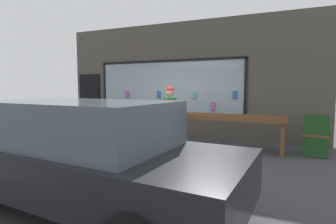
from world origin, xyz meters
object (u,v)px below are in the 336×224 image
(display_table_left, at_px, (119,117))
(display_table_right, at_px, (225,121))
(person_browsing, at_px, (170,113))
(small_dog, at_px, (154,141))
(sandwich_board_sign, at_px, (316,135))
(parked_car, at_px, (79,152))

(display_table_left, height_order, display_table_right, display_table_right)
(display_table_right, height_order, person_browsing, person_browsing)
(display_table_left, bearing_deg, small_dog, -29.15)
(sandwich_board_sign, relative_size, parked_car, 0.21)
(sandwich_board_sign, bearing_deg, parked_car, -117.10)
(person_browsing, xyz_separation_m, small_dog, (-0.30, -0.30, -0.69))
(small_dog, height_order, sandwich_board_sign, sandwich_board_sign)
(small_dog, bearing_deg, sandwich_board_sign, -72.35)
(small_dog, bearing_deg, person_browsing, -45.19)
(small_dog, bearing_deg, display_table_right, -59.78)
(display_table_right, xyz_separation_m, person_browsing, (-1.28, -0.62, 0.22))
(parked_car, bearing_deg, display_table_left, 121.82)
(display_table_left, height_order, person_browsing, person_browsing)
(display_table_right, distance_m, sandwich_board_sign, 2.14)
(display_table_left, height_order, parked_car, parked_car)
(display_table_right, distance_m, small_dog, 1.89)
(display_table_left, xyz_separation_m, parked_car, (2.09, -4.09, 0.03))
(display_table_right, bearing_deg, small_dog, -149.89)
(display_table_left, bearing_deg, parked_car, -63.00)
(display_table_right, relative_size, sandwich_board_sign, 3.16)
(display_table_left, bearing_deg, person_browsing, -17.71)
(display_table_left, xyz_separation_m, sandwich_board_sign, (5.33, 0.25, -0.23))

